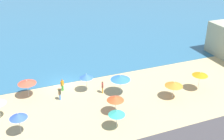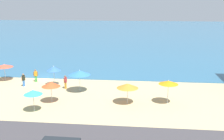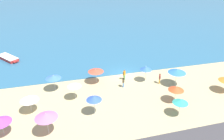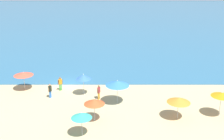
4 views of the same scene
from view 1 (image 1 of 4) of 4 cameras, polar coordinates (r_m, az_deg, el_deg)
name	(u,v)px [view 1 (image 1 of 4)]	position (r m, az deg, el deg)	size (l,w,h in m)	color
ground_plane	(64,84)	(38.73, -9.78, -2.77)	(160.00, 160.00, 0.00)	tan
sea	(22,1)	(90.55, -17.73, 13.30)	(150.00, 110.00, 0.05)	#2C6285
beach_umbrella_0	(174,84)	(34.94, 12.48, -2.80)	(2.21, 2.21, 2.25)	#B2B2B7
beach_umbrella_2	(18,116)	(29.51, -18.52, -8.83)	(1.79, 1.79, 2.59)	#B2B2B7
beach_umbrella_4	(115,98)	(31.24, 0.70, -5.76)	(1.94, 1.94, 2.31)	#B2B2B7
beach_umbrella_6	(27,82)	(35.90, -16.91, -2.38)	(2.27, 2.27, 2.28)	#B2B2B7
beach_umbrella_7	(200,74)	(37.39, 17.47, -0.81)	(1.99, 1.99, 2.54)	#B2B2B7
beach_umbrella_9	(86,76)	(35.58, -5.27, -1.24)	(1.73, 1.73, 2.53)	#B2B2B7
beach_umbrella_10	(117,113)	(28.98, 0.97, -8.70)	(1.78, 1.78, 2.24)	#B2B2B7
beach_umbrella_11	(120,78)	(34.78, 1.72, -1.56)	(2.50, 2.50, 2.66)	#B2B2B7
bather_0	(103,86)	(35.67, -1.94, -3.37)	(0.34, 0.53, 1.65)	gold
bather_1	(60,93)	(34.81, -10.59, -4.65)	(0.36, 0.52, 1.65)	#3776CE
bather_2	(62,84)	(36.68, -10.07, -2.86)	(0.50, 0.38, 1.68)	green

